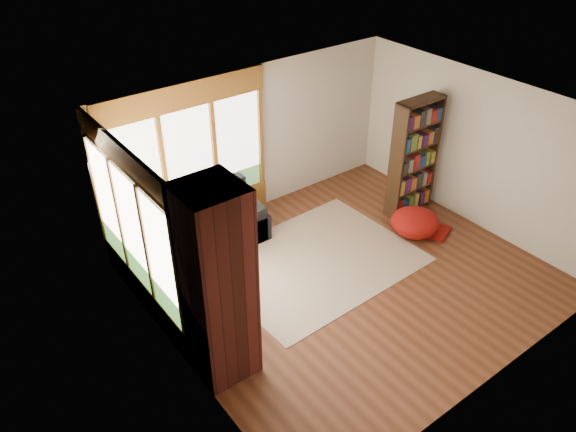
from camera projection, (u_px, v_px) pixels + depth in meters
floor at (347, 277)px, 8.50m from camera, size 5.50×5.50×0.00m
ceiling at (359, 118)px, 7.07m from camera, size 5.50×5.50×0.00m
wall_back at (252, 142)px, 9.46m from camera, size 5.50×0.04×2.60m
wall_front at (508, 302)px, 6.12m from camera, size 5.50×0.04×2.60m
wall_left at (175, 282)px, 6.41m from camera, size 0.04×5.00×2.60m
wall_right at (477, 151)px, 9.17m from camera, size 0.04×5.00×2.60m
windows_back at (190, 160)px, 8.81m from camera, size 2.82×0.10×1.90m
windows_left at (133, 229)px, 7.20m from camera, size 0.10×2.62×1.90m
roller_blind at (105, 176)px, 7.54m from camera, size 0.03×0.72×0.90m
brick_chimney at (217, 286)px, 6.35m from camera, size 0.70×0.70×2.60m
sectional_sofa at (177, 254)px, 8.49m from camera, size 2.20×2.20×0.80m
area_rug at (316, 261)px, 8.83m from camera, size 3.11×2.42×0.01m
bookshelf at (414, 157)px, 9.52m from camera, size 0.90×0.30×2.09m
pouf at (415, 222)px, 9.36m from camera, size 0.95×0.95×0.43m
dog_tan at (183, 226)px, 8.29m from camera, size 0.94×0.90×0.46m
dog_brindle at (182, 264)px, 7.58m from camera, size 0.69×0.85×0.42m
throw_pillows at (177, 226)px, 8.32m from camera, size 1.98×1.68×0.45m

